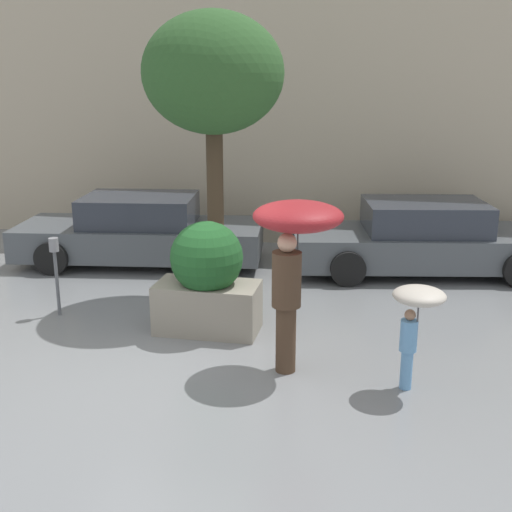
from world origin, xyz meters
name	(u,v)px	position (x,y,z in m)	size (l,w,h in m)	color
ground_plane	(158,369)	(0.00, 0.00, 0.00)	(40.00, 40.00, 0.00)	slate
building_facade	(260,99)	(0.00, 6.50, 3.00)	(18.00, 0.30, 6.00)	#B7A88E
planter_box	(207,279)	(0.28, 1.32, 0.77)	(1.43, 1.00, 1.57)	gray
person_adult	(295,239)	(1.62, 0.36, 1.64)	(1.06, 1.06, 2.07)	#473323
person_child	(416,310)	(3.02, 0.07, 0.97)	(0.58, 0.58, 1.24)	#669ED1
parked_car_near	(141,232)	(-1.89, 4.40, 0.59)	(4.77, 2.42, 1.29)	#4C5156
parked_car_far	(423,240)	(3.35, 4.86, 0.59)	(4.93, 2.57, 1.29)	#4C5156
street_tree	(213,76)	(0.07, 2.59, 3.45)	(2.08, 2.08, 4.39)	#423323
parking_meter	(55,260)	(-2.07, 1.48, 0.86)	(0.14, 0.14, 1.19)	#595B60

